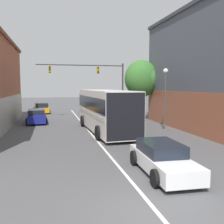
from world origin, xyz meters
TOP-DOWN VIEW (x-y plane):
  - ground_plane at (0.00, 0.00)m, footprint 160.00×160.00m
  - lane_center_line at (0.00, 13.61)m, footprint 0.14×39.22m
  - bus at (1.26, 13.59)m, footprint 3.24×10.30m
  - hatchback_foreground at (1.56, 3.21)m, footprint 1.99×4.48m
  - parked_car_left_near at (-4.39, 20.13)m, footprint 2.14×4.75m
  - parked_car_left_mid at (-4.26, 29.74)m, footprint 2.38×4.27m
  - traffic_signal_gantry at (2.26, 23.21)m, footprint 9.92×0.36m
  - street_lamp at (6.17, 13.14)m, footprint 0.39×0.39m
  - street_tree_near at (6.42, 19.75)m, footprint 3.57×3.21m
  - street_tree_far at (6.61, 19.52)m, footprint 2.98×2.68m

SIDE VIEW (x-z plane):
  - ground_plane at x=0.00m, z-range 0.00..0.00m
  - lane_center_line at x=0.00m, z-range 0.00..0.01m
  - hatchback_foreground at x=1.56m, z-range -0.02..1.26m
  - parked_car_left_near at x=-4.39m, z-range -0.02..1.33m
  - parked_car_left_mid at x=-4.26m, z-range -0.04..1.35m
  - bus at x=1.26m, z-range 0.21..3.51m
  - street_lamp at x=6.17m, z-range 0.83..5.90m
  - street_tree_near at x=6.42m, z-range 1.21..7.59m
  - street_tree_far at x=6.61m, z-range 1.39..7.46m
  - traffic_signal_gantry at x=2.26m, z-range 1.51..7.80m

